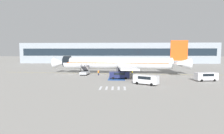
{
  "coord_description": "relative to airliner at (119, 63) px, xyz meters",
  "views": [
    {
      "loc": [
        0.65,
        -58.88,
        7.0
      ],
      "look_at": [
        -1.56,
        -2.88,
        2.46
      ],
      "focal_mm": 28.0,
      "sensor_mm": 36.0,
      "label": 1
    }
  ],
  "objects": [
    {
      "name": "apron_stand_patch_blue",
      "position": [
        -0.66,
        -10.3,
        -3.5
      ],
      "size": [
        4.44,
        9.1,
        0.01
      ],
      "primitive_type": "cube",
      "color": "#2856A8",
      "rests_on": "ground_plane"
    },
    {
      "name": "ground_crew_2",
      "position": [
        -6.36,
        -4.91,
        -2.53
      ],
      "size": [
        0.48,
        0.35,
        1.7
      ],
      "rotation": [
        0.0,
        0.0,
        5.96
      ],
      "color": "#191E38",
      "rests_on": "ground_plane"
    },
    {
      "name": "terminal_building",
      "position": [
        -0.57,
        63.18,
        3.32
      ],
      "size": [
        133.2,
        12.1,
        13.64
      ],
      "color": "#89939E",
      "rests_on": "ground_plane"
    },
    {
      "name": "ground_plane",
      "position": [
        -0.68,
        0.34,
        -3.51
      ],
      "size": [
        600.0,
        600.0,
        0.0
      ],
      "primitive_type": "plane",
      "color": "gray"
    },
    {
      "name": "apron_walkway_bar_2",
      "position": [
        -1.26,
        -24.36,
        -3.5
      ],
      "size": [
        0.44,
        3.6,
        0.01
      ],
      "primitive_type": "cube",
      "color": "silver",
      "rests_on": "ground_plane"
    },
    {
      "name": "fuel_tanker",
      "position": [
        4.98,
        21.25,
        -1.83
      ],
      "size": [
        9.53,
        3.94,
        3.33
      ],
      "rotation": [
        0.0,
        0.0,
        1.74
      ],
      "color": "#38383D",
      "rests_on": "ground_plane"
    },
    {
      "name": "service_van_2",
      "position": [
        5.94,
        -20.2,
        -2.24
      ],
      "size": [
        5.63,
        4.53,
        2.12
      ],
      "rotation": [
        0.0,
        0.0,
        4.15
      ],
      "color": "silver",
      "rests_on": "ground_plane"
    },
    {
      "name": "apron_walkway_bar_4",
      "position": [
        1.14,
        -24.36,
        -3.5
      ],
      "size": [
        0.44,
        3.6,
        0.01
      ],
      "primitive_type": "cube",
      "color": "silver",
      "rests_on": "ground_plane"
    },
    {
      "name": "airliner",
      "position": [
        0.0,
        0.0,
        0.0
      ],
      "size": [
        46.17,
        34.16,
        11.02
      ],
      "rotation": [
        0.0,
        0.0,
        1.5
      ],
      "color": "silver",
      "rests_on": "ground_plane"
    },
    {
      "name": "ground_crew_1",
      "position": [
        0.99,
        -4.32,
        -2.45
      ],
      "size": [
        0.37,
        0.48,
        1.82
      ],
      "rotation": [
        0.0,
        0.0,
        1.93
      ],
      "color": "black",
      "rests_on": "ground_plane"
    },
    {
      "name": "service_van_1",
      "position": [
        0.11,
        -11.77,
        -2.33
      ],
      "size": [
        5.4,
        2.14,
        1.95
      ],
      "rotation": [
        0.0,
        0.0,
        4.74
      ],
      "color": "#1E234C",
      "rests_on": "ground_plane"
    },
    {
      "name": "apron_walkway_bar_1",
      "position": [
        -2.46,
        -24.36,
        -3.5
      ],
      "size": [
        0.44,
        3.6,
        0.01
      ],
      "primitive_type": "cube",
      "color": "silver",
      "rests_on": "ground_plane"
    },
    {
      "name": "apron_leadline_yellow",
      "position": [
        -0.66,
        0.05,
        -3.5
      ],
      "size": [
        79.88,
        5.76,
        0.01
      ],
      "primitive_type": "cube",
      "rotation": [
        0.0,
        0.0,
        1.5
      ],
      "color": "gold",
      "rests_on": "ground_plane"
    },
    {
      "name": "service_van_0",
      "position": [
        21.58,
        -14.71,
        -2.23
      ],
      "size": [
        5.52,
        2.65,
        2.13
      ],
      "rotation": [
        0.0,
        0.0,
        4.85
      ],
      "color": "silver",
      "rests_on": "ground_plane"
    },
    {
      "name": "boarding_stairs_forward",
      "position": [
        -10.86,
        -3.72,
        -2.54
      ],
      "size": [
        2.53,
        5.35,
        3.78
      ],
      "rotation": [
        0.0,
        0.0,
        -0.07
      ],
      "color": "#ADB2BA",
      "rests_on": "ground_plane"
    },
    {
      "name": "apron_walkway_bar_0",
      "position": [
        -3.66,
        -24.36,
        -3.5
      ],
      "size": [
        0.44,
        3.6,
        0.01
      ],
      "primitive_type": "cube",
      "color": "silver",
      "rests_on": "ground_plane"
    },
    {
      "name": "traffic_cone_0",
      "position": [
        9.19,
        -6.2,
        -3.25
      ],
      "size": [
        0.45,
        0.45,
        0.5
      ],
      "color": "orange",
      "rests_on": "ground_plane"
    },
    {
      "name": "apron_walkway_bar_3",
      "position": [
        -0.06,
        -24.36,
        -3.5
      ],
      "size": [
        0.44,
        3.6,
        0.01
      ],
      "primitive_type": "cube",
      "color": "silver",
      "rests_on": "ground_plane"
    },
    {
      "name": "ground_crew_0",
      "position": [
        4.12,
        -4.16,
        -2.49
      ],
      "size": [
        0.46,
        0.3,
        1.76
      ],
      "rotation": [
        0.0,
        0.0,
        0.18
      ],
      "color": "#191E38",
      "rests_on": "ground_plane"
    }
  ]
}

